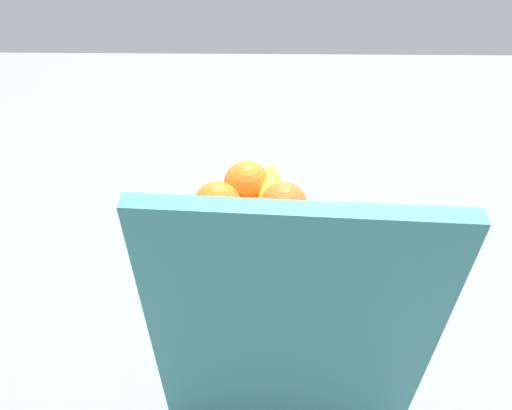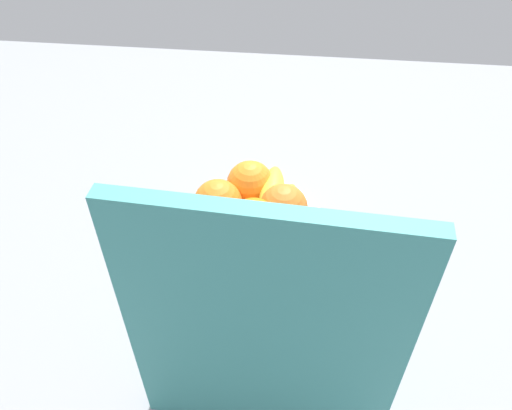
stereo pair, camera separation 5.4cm
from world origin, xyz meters
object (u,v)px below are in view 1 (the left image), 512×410
Objects in this scene: banana_bunch at (273,209)px; cutting_board at (290,338)px; orange_back_left at (247,184)px; orange_front_left at (217,208)px; orange_center at (283,204)px; orange_front_right at (256,223)px; fruit_bowl at (256,237)px.

banana_bunch is 29.63cm from cutting_board.
cutting_board is at bearing 98.86° from orange_back_left.
orange_front_left is at bearing 51.18° from orange_back_left.
orange_center is 7.32cm from orange_back_left.
orange_front_right is 4.54cm from banana_bunch.
orange_front_left is 0.41× the size of banana_bunch.
orange_back_left is at bearing -78.03° from cutting_board.
orange_front_right and orange_center have the same top height.
cutting_board is (-9.59, 27.82, 8.23)cm from orange_front_left.
orange_back_left reaches higher than fruit_bowl.
cutting_board reaches higher than fruit_bowl.
orange_front_right is 1.00× the size of orange_center.
orange_back_left is 34.68cm from cutting_board.
cutting_board is at bearing 97.49° from fruit_bowl.
fruit_bowl is at bearing 106.24° from orange_back_left.
orange_front_left is 8.50cm from banana_bunch.
fruit_bowl is at bearing 0.29° from banana_bunch.
orange_front_right is (-5.93, 3.28, 0.00)cm from orange_front_left.
fruit_bowl is 1.22× the size of banana_bunch.
orange_back_left is 0.41× the size of banana_bunch.
orange_front_left is 1.00× the size of orange_back_left.
orange_center is at bearing -175.41° from orange_front_left.
orange_back_left is at bearing -128.82° from orange_front_left.
fruit_bowl is at bearing -176.04° from orange_front_left.
orange_front_left is (5.88, 0.41, 6.77)cm from fruit_bowl.
orange_center reaches higher than fruit_bowl.
orange_front_right is 0.41× the size of banana_bunch.
orange_front_right reaches higher than banana_bunch.
orange_center is 0.21× the size of cutting_board.
orange_front_left is 10.07cm from orange_center.
orange_back_left is at bearing -73.76° from fruit_bowl.
cutting_board is at bearing 92.28° from banana_bunch.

